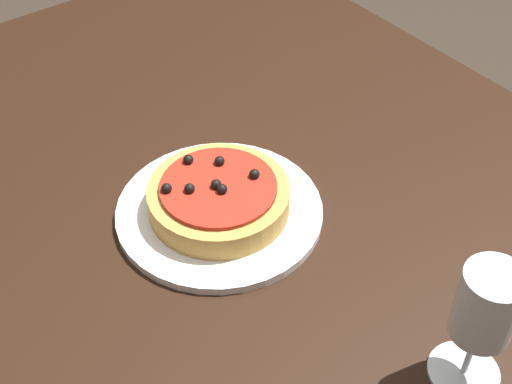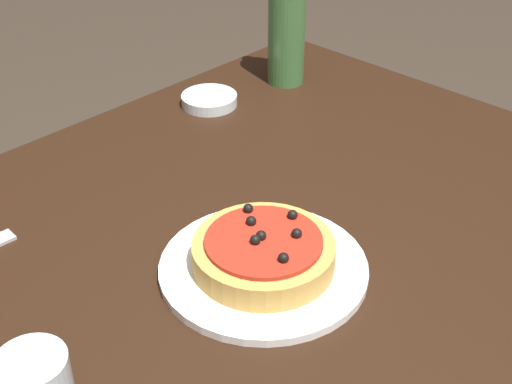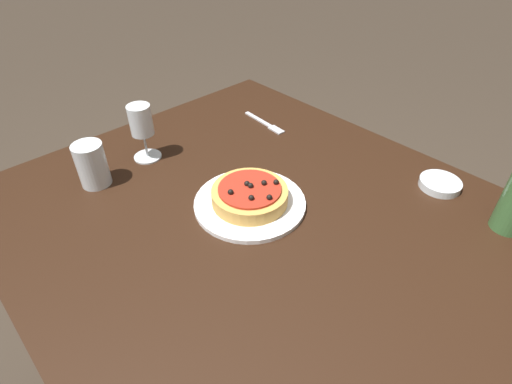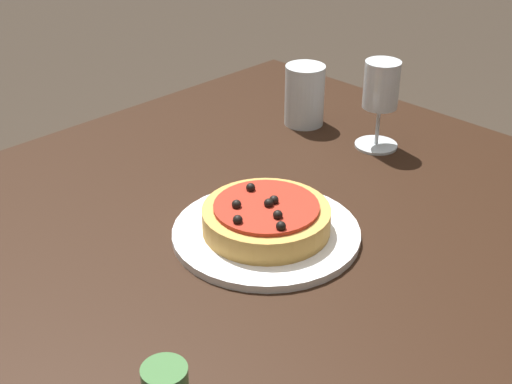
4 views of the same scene
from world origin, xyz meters
TOP-DOWN VIEW (x-y plane):
  - ground_plane at (0.00, 0.00)m, footprint 14.00×14.00m
  - dining_table at (0.00, 0.00)m, footprint 1.25×1.08m
  - dinner_plate at (0.04, -0.01)m, footprint 0.28×0.28m
  - pizza at (0.04, -0.01)m, footprint 0.19×0.19m
  - wine_glass at (0.40, 0.07)m, footprint 0.08×0.08m
  - water_cup at (0.39, 0.23)m, footprint 0.08×0.08m
  - side_bowl at (-0.25, -0.42)m, footprint 0.11×0.11m
  - fork at (0.31, -0.33)m, footprint 0.18×0.03m

SIDE VIEW (x-z plane):
  - ground_plane at x=0.00m, z-range 0.00..0.00m
  - dining_table at x=0.00m, z-range 0.30..1.06m
  - fork at x=0.31m, z-range 0.76..0.77m
  - dinner_plate at x=0.04m, z-range 0.76..0.78m
  - side_bowl at x=-0.25m, z-range 0.76..0.78m
  - pizza at x=0.04m, z-range 0.77..0.82m
  - water_cup at x=0.39m, z-range 0.76..0.88m
  - wine_glass at x=0.40m, z-range 0.79..0.96m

